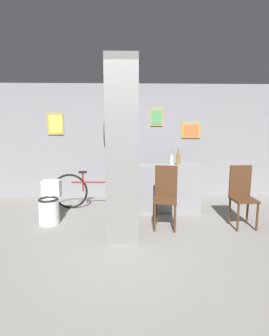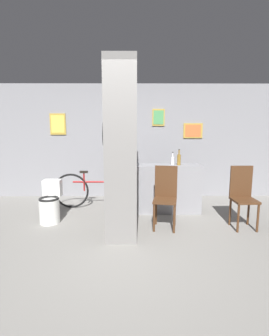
{
  "view_description": "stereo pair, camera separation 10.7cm",
  "coord_description": "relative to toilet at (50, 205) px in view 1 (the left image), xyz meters",
  "views": [
    {
      "loc": [
        -0.0,
        -3.49,
        1.68
      ],
      "look_at": [
        0.14,
        0.94,
        0.95
      ],
      "focal_mm": 28.0,
      "sensor_mm": 36.0,
      "label": 1
    },
    {
      "loc": [
        0.11,
        -3.49,
        1.68
      ],
      "look_at": [
        0.14,
        0.94,
        0.95
      ],
      "focal_mm": 28.0,
      "sensor_mm": 36.0,
      "label": 2
    }
  ],
  "objects": [
    {
      "name": "ground_plane",
      "position": [
        1.33,
        -0.92,
        -0.31
      ],
      "size": [
        14.0,
        14.0,
        0.0
      ],
      "primitive_type": "plane",
      "color": "gray"
    },
    {
      "name": "wall_back",
      "position": [
        1.33,
        1.71,
        0.99
      ],
      "size": [
        8.0,
        0.09,
        2.6
      ],
      "color": "gray",
      "rests_on": "ground_plane"
    },
    {
      "name": "pillar_center",
      "position": [
        1.27,
        -0.38,
        0.99
      ],
      "size": [
        0.48,
        1.07,
        2.6
      ],
      "color": "gray",
      "rests_on": "ground_plane"
    },
    {
      "name": "counter_shelf",
      "position": [
        2.0,
        0.55,
        0.15
      ],
      "size": [
        1.49,
        0.44,
        0.92
      ],
      "color": "gray",
      "rests_on": "ground_plane"
    },
    {
      "name": "toilet",
      "position": [
        0.0,
        0.0,
        0.0
      ],
      "size": [
        0.34,
        0.5,
        0.71
      ],
      "color": "white",
      "rests_on": "ground_plane"
    },
    {
      "name": "chair_near_pillar",
      "position": [
        1.98,
        -0.25,
        0.24
      ],
      "size": [
        0.43,
        0.43,
        1.02
      ],
      "rotation": [
        0.0,
        0.0,
        -0.19
      ],
      "color": "#4C2D19",
      "rests_on": "ground_plane"
    },
    {
      "name": "chair_by_doorway",
      "position": [
        3.25,
        -0.26,
        0.24
      ],
      "size": [
        0.38,
        0.38,
        1.02
      ],
      "rotation": [
        0.0,
        0.0,
        0.03
      ],
      "color": "#4C2D19",
      "rests_on": "ground_plane"
    },
    {
      "name": "bicycle",
      "position": [
        0.73,
        0.77,
        0.06
      ],
      "size": [
        1.79,
        0.42,
        0.77
      ],
      "color": "black",
      "rests_on": "ground_plane"
    },
    {
      "name": "bottle_tall",
      "position": [
        2.32,
        0.53,
        0.72
      ],
      "size": [
        0.07,
        0.07,
        0.31
      ],
      "color": "olive",
      "rests_on": "counter_shelf"
    },
    {
      "name": "bottle_short",
      "position": [
        2.21,
        0.6,
        0.7
      ],
      "size": [
        0.07,
        0.07,
        0.25
      ],
      "color": "silver",
      "rests_on": "counter_shelf"
    }
  ]
}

